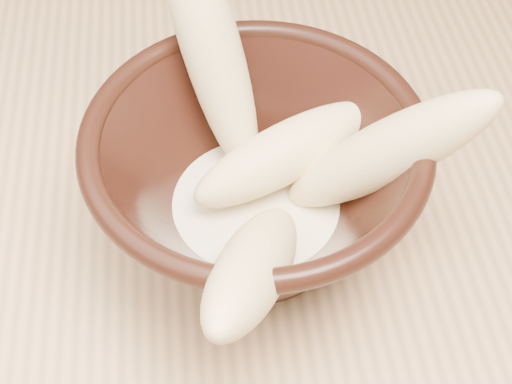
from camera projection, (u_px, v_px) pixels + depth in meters
table at (422, 303)px, 0.59m from camera, size 1.20×0.80×0.75m
bowl at (256, 182)px, 0.48m from camera, size 0.22×0.22×0.12m
milk_puddle at (256, 209)px, 0.50m from camera, size 0.13×0.13×0.02m
banana_upright at (209, 40)px, 0.48m from camera, size 0.09×0.15×0.19m
banana_right at (386, 153)px, 0.45m from camera, size 0.15×0.07×0.14m
banana_across at (284, 154)px, 0.49m from camera, size 0.15×0.09×0.06m
banana_front at (255, 265)px, 0.41m from camera, size 0.10×0.17×0.13m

